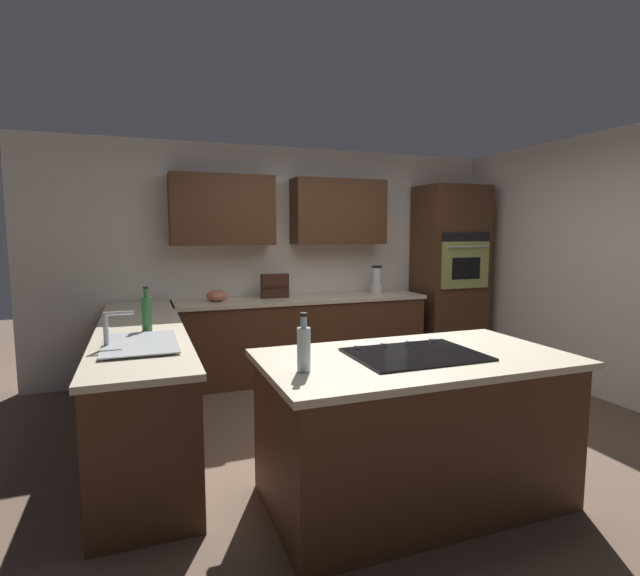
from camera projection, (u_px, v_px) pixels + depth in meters
ground_plane at (380, 431)px, 3.99m from camera, size 14.00×14.00×0.00m
wall_back at (296, 248)px, 5.70m from camera, size 6.00×0.44×2.60m
wall_left at (582, 265)px, 4.97m from camera, size 0.10×4.00×2.60m
lower_cabinets_back at (303, 338)px, 5.51m from camera, size 2.80×0.60×0.86m
countertop_back at (303, 299)px, 5.46m from camera, size 2.84×0.64×0.04m
lower_cabinets_side at (143, 385)px, 3.83m from camera, size 0.60×2.90×0.86m
countertop_side at (140, 329)px, 3.78m from camera, size 0.64×2.94×0.04m
island_base at (413, 431)px, 2.95m from camera, size 1.76×0.94×0.86m
island_top at (415, 359)px, 2.90m from camera, size 1.84×1.02×0.04m
wall_oven at (450, 274)px, 6.11m from camera, size 0.80×0.66×2.20m
sink_unit at (139, 343)px, 3.14m from camera, size 0.46×0.70×0.23m
cooktop at (415, 354)px, 2.90m from camera, size 0.76×0.56×0.03m
blender at (377, 282)px, 5.80m from camera, size 0.15×0.15×0.33m
mixing_bowl at (217, 296)px, 5.16m from camera, size 0.22×0.22×0.12m
spice_rack at (275, 286)px, 5.41m from camera, size 0.30×0.11×0.27m
dish_soap_bottle at (147, 313)px, 3.59m from camera, size 0.07×0.07×0.34m
oil_bottle at (304, 348)px, 2.55m from camera, size 0.07×0.07×0.31m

